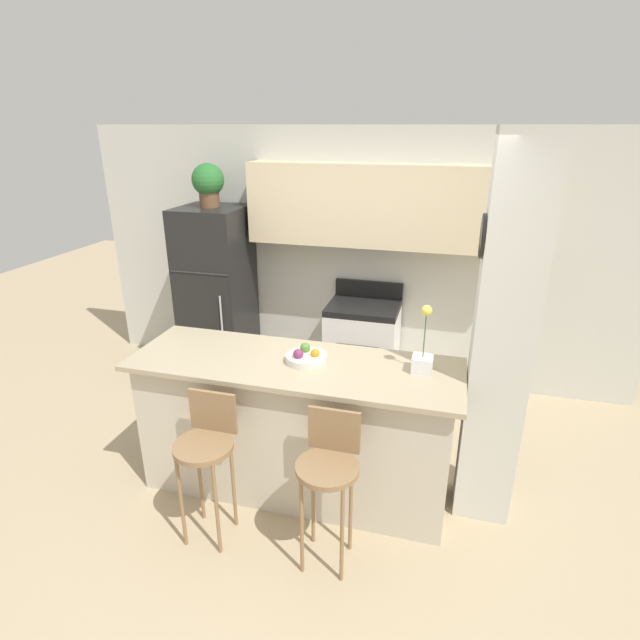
% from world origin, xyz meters
% --- Properties ---
extents(ground_plane, '(14.00, 14.00, 0.00)m').
position_xyz_m(ground_plane, '(0.00, 0.00, 0.00)').
color(ground_plane, tan).
extents(wall_back, '(5.60, 0.38, 2.55)m').
position_xyz_m(wall_back, '(0.14, 1.89, 1.52)').
color(wall_back, silver).
rests_on(wall_back, ground_plane).
extents(pillar_right, '(0.38, 0.32, 2.55)m').
position_xyz_m(pillar_right, '(1.33, 0.15, 1.28)').
color(pillar_right, silver).
rests_on(pillar_right, ground_plane).
extents(counter_bar, '(2.28, 0.76, 1.04)m').
position_xyz_m(counter_bar, '(0.00, 0.00, 0.52)').
color(counter_bar, beige).
rests_on(counter_bar, ground_plane).
extents(refrigerator, '(0.65, 0.69, 1.80)m').
position_xyz_m(refrigerator, '(-1.36, 1.57, 0.90)').
color(refrigerator, black).
rests_on(refrigerator, ground_plane).
extents(stove_range, '(0.69, 0.59, 1.07)m').
position_xyz_m(stove_range, '(0.18, 1.63, 0.46)').
color(stove_range, white).
rests_on(stove_range, ground_plane).
extents(bar_stool_left, '(0.37, 0.37, 0.99)m').
position_xyz_m(bar_stool_left, '(-0.40, -0.57, 0.67)').
color(bar_stool_left, olive).
rests_on(bar_stool_left, ground_plane).
extents(bar_stool_right, '(0.37, 0.37, 0.99)m').
position_xyz_m(bar_stool_right, '(0.40, -0.57, 0.67)').
color(bar_stool_right, olive).
rests_on(bar_stool_right, ground_plane).
extents(potted_plant_on_fridge, '(0.31, 0.31, 0.41)m').
position_xyz_m(potted_plant_on_fridge, '(-1.36, 1.57, 2.03)').
color(potted_plant_on_fridge, brown).
rests_on(potted_plant_on_fridge, refrigerator).
extents(orchid_vase, '(0.13, 0.13, 0.46)m').
position_xyz_m(orchid_vase, '(0.85, 0.09, 1.15)').
color(orchid_vase, white).
rests_on(orchid_vase, counter_bar).
extents(fruit_bowl, '(0.28, 0.28, 0.11)m').
position_xyz_m(fruit_bowl, '(0.08, 0.03, 1.07)').
color(fruit_bowl, silver).
rests_on(fruit_bowl, counter_bar).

